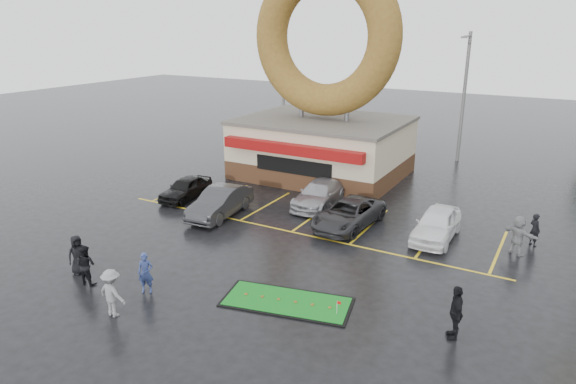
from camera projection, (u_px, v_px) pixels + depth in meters
The scene contains 18 objects.
ground at pixel (253, 259), 21.79m from camera, with size 120.00×120.00×0.00m, color black.
donut_shop at pixel (324, 107), 32.51m from camera, with size 10.20×8.70×13.50m.
streetlight_left at pixel (283, 85), 41.42m from camera, with size 0.40×2.21×9.00m.
streetlight_mid at pixel (464, 95), 35.71m from camera, with size 0.40×2.21×9.00m.
car_black at pixel (186, 188), 29.05m from camera, with size 1.48×3.68×1.26m, color black.
car_dgrey at pixel (220, 202), 26.45m from camera, with size 1.56×4.48×1.48m, color #2D2E30.
car_silver at pixel (319, 194), 27.97m from camera, with size 1.85×4.56×1.32m, color #98989C.
car_grey at pixel (349, 214), 25.09m from camera, with size 2.16×4.69×1.30m, color #29292B.
car_white at pixel (437, 224), 23.61m from camera, with size 1.69×4.21×1.43m, color white.
person_blue at pixel (146, 273), 18.88m from camera, with size 0.57×0.38×1.57m, color navy.
person_blackjkt at pixel (86, 265), 19.49m from camera, with size 0.77×0.60×1.58m, color black.
person_hoodie at pixel (112, 293), 17.33m from camera, with size 1.11×0.64×1.71m, color gray.
person_bystander at pixel (78, 255), 20.31m from camera, with size 0.79×0.51×1.61m, color black.
person_cameraman at pixel (456, 312), 16.09m from camera, with size 1.06×0.44×1.81m, color black.
person_walker_near at pixel (518, 235), 22.00m from camera, with size 1.63×0.52×1.76m, color gray.
person_walker_far at pixel (535, 230), 22.86m from camera, with size 0.56×0.36×1.52m, color black.
dumpster at pixel (269, 155), 36.34m from camera, with size 1.80×1.20×1.30m, color #183F18.
putting_green at pixel (287, 302), 18.37m from camera, with size 4.92×2.92×0.58m.
Camera 1 is at (11.04, -16.49, 9.55)m, focal length 32.00 mm.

